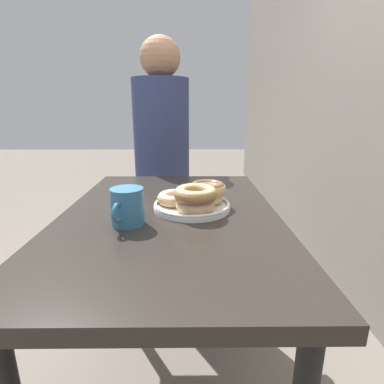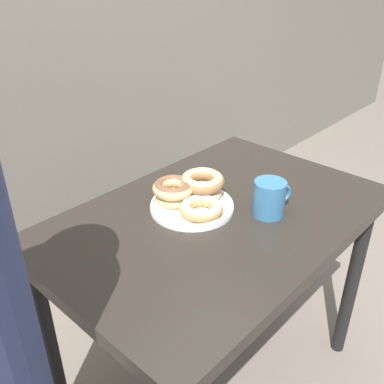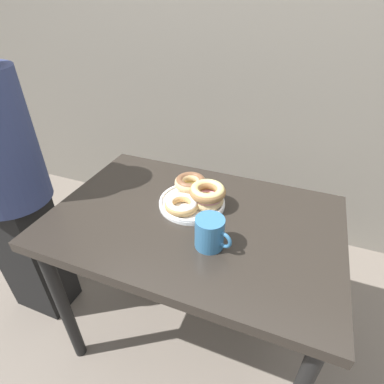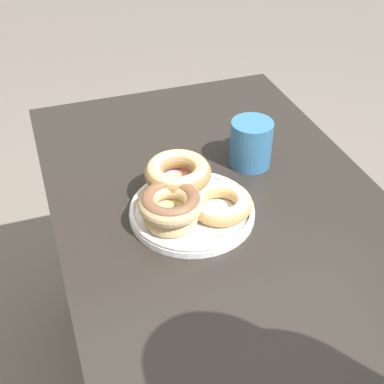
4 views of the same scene
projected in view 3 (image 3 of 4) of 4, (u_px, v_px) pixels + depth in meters
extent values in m
plane|color=#70665B|center=(184.00, 354.00, 1.44)|extent=(14.00, 14.00, 0.00)
cube|color=slate|center=(262.00, 25.00, 1.58)|extent=(8.00, 0.05, 2.60)
cube|color=#28231E|center=(193.00, 222.00, 1.12)|extent=(1.06, 0.70, 0.04)
cylinder|color=black|center=(64.00, 306.00, 1.25)|extent=(0.05, 0.05, 0.72)
cylinder|color=black|center=(135.00, 223.00, 1.70)|extent=(0.05, 0.05, 0.72)
cylinder|color=black|center=(308.00, 270.00, 1.42)|extent=(0.05, 0.05, 0.72)
cylinder|color=white|center=(192.00, 203.00, 1.17)|extent=(0.26, 0.26, 0.01)
torus|color=white|center=(192.00, 201.00, 1.17)|extent=(0.26, 0.26, 0.01)
torus|color=#D6B27A|center=(207.00, 200.00, 1.15)|extent=(0.18, 0.18, 0.04)
torus|color=pink|center=(207.00, 198.00, 1.15)|extent=(0.17, 0.17, 0.03)
torus|color=#D6B27A|center=(191.00, 190.00, 1.21)|extent=(0.15, 0.15, 0.03)
torus|color=#E0D17F|center=(191.00, 189.00, 1.21)|extent=(0.14, 0.14, 0.03)
torus|color=tan|center=(182.00, 205.00, 1.12)|extent=(0.14, 0.14, 0.04)
torus|color=white|center=(182.00, 203.00, 1.12)|extent=(0.13, 0.13, 0.03)
torus|color=#9E7042|center=(208.00, 191.00, 1.13)|extent=(0.14, 0.14, 0.04)
torus|color=#E0D17F|center=(208.00, 190.00, 1.13)|extent=(0.13, 0.13, 0.03)
torus|color=#D6B27A|center=(190.00, 183.00, 1.19)|extent=(0.15, 0.15, 0.04)
torus|color=brown|center=(190.00, 181.00, 1.19)|extent=(0.14, 0.14, 0.03)
cylinder|color=teal|center=(210.00, 233.00, 0.96)|extent=(0.10, 0.10, 0.11)
cylinder|color=#382114|center=(210.00, 221.00, 0.93)|extent=(0.08, 0.08, 0.00)
torus|color=teal|center=(223.00, 240.00, 0.93)|extent=(0.06, 0.03, 0.06)
cube|color=black|center=(32.00, 254.00, 1.52)|extent=(0.28, 0.20, 0.70)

